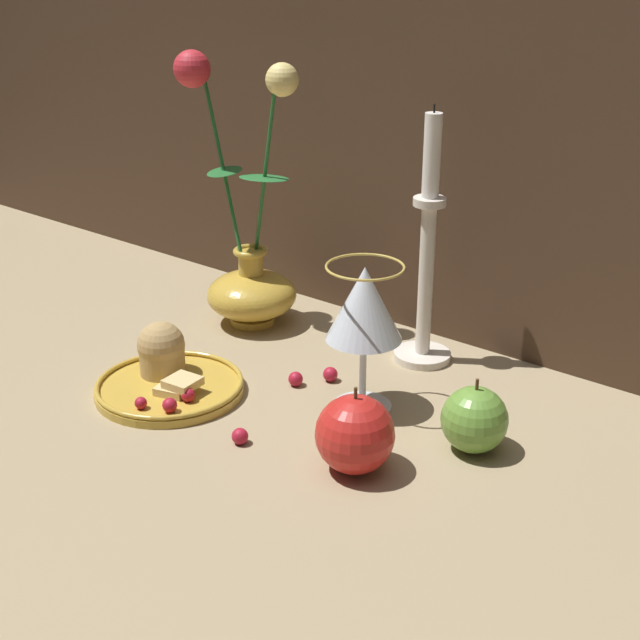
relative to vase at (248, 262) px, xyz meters
name	(u,v)px	position (x,y,z in m)	size (l,w,h in m)	color
ground_plane	(295,392)	(0.19, -0.12, -0.09)	(2.40, 2.40, 0.00)	#9E8966
vase	(248,262)	(0.00, 0.00, 0.00)	(0.18, 0.13, 0.37)	gold
plate_with_pastries	(167,373)	(0.06, -0.21, -0.07)	(0.18, 0.18, 0.08)	gold
wine_glass	(364,308)	(0.28, -0.10, 0.03)	(0.09, 0.09, 0.18)	silver
candlestick	(426,268)	(0.26, 0.05, 0.03)	(0.07, 0.07, 0.33)	silver
apple_beside_vase	(355,434)	(0.35, -0.22, -0.05)	(0.08, 0.08, 0.09)	red
apple_near_glass	(474,420)	(0.42, -0.11, -0.06)	(0.07, 0.07, 0.08)	#669938
berry_near_plate	(330,374)	(0.21, -0.07, -0.08)	(0.02, 0.02, 0.02)	#AD192D
berry_front_center	(296,379)	(0.18, -0.11, -0.08)	(0.02, 0.02, 0.02)	#AD192D
berry_by_glass_stem	(240,436)	(0.22, -0.25, -0.08)	(0.02, 0.02, 0.02)	#AD192D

